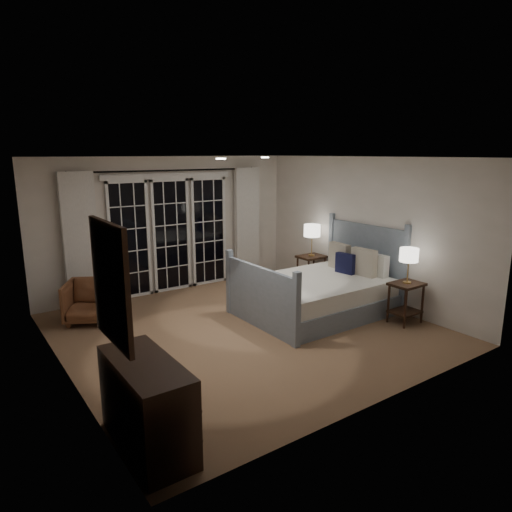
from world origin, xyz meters
TOP-DOWN VIEW (x-y plane):
  - floor at (0.00, 0.00)m, footprint 5.00×5.00m
  - ceiling at (0.00, 0.00)m, footprint 5.00×5.00m
  - wall_left at (-2.50, 0.00)m, footprint 0.02×5.00m
  - wall_right at (2.50, 0.00)m, footprint 0.02×5.00m
  - wall_back at (0.00, 2.50)m, footprint 5.00×0.02m
  - wall_front at (0.00, -2.50)m, footprint 5.00×0.02m
  - french_doors at (0.00, 2.46)m, footprint 2.50×0.04m
  - curtain_rod at (0.00, 2.40)m, footprint 3.50×0.03m
  - curtain_left at (-1.65, 2.38)m, footprint 0.55×0.10m
  - curtain_right at (1.65, 2.38)m, footprint 0.55×0.10m
  - downlight_a at (0.80, 0.60)m, footprint 0.12×0.12m
  - downlight_b at (-0.60, -0.40)m, footprint 0.12×0.12m
  - bed at (1.41, -0.08)m, footprint 2.33×1.67m
  - nightstand_left at (2.17, -1.18)m, footprint 0.49×0.39m
  - nightstand_right at (2.22, 1.02)m, footprint 0.50×0.40m
  - lamp_left at (2.17, -1.18)m, footprint 0.28×0.28m
  - lamp_right at (2.22, 1.02)m, footprint 0.31×0.31m
  - armchair at (-1.77, 1.65)m, footprint 0.95×0.96m
  - dresser at (-2.23, -1.80)m, footprint 0.49×1.15m
  - mirror at (-2.47, -1.80)m, footprint 0.05×0.85m

SIDE VIEW (x-z plane):
  - floor at x=0.00m, z-range 0.00..0.00m
  - armchair at x=-1.77m, z-range 0.00..0.65m
  - bed at x=1.41m, z-range -0.34..1.02m
  - dresser at x=-2.23m, z-range 0.00..0.81m
  - nightstand_left at x=2.17m, z-range 0.10..0.73m
  - nightstand_right at x=2.22m, z-range 0.10..0.75m
  - lamp_left at x=2.17m, z-range 0.79..1.33m
  - french_doors at x=0.00m, z-range -0.01..2.19m
  - lamp_right at x=2.22m, z-range 0.82..1.42m
  - curtain_left at x=-1.65m, z-range 0.02..2.27m
  - curtain_right at x=1.65m, z-range 0.02..2.27m
  - wall_left at x=-2.50m, z-range 0.00..2.50m
  - wall_right at x=2.50m, z-range 0.00..2.50m
  - wall_back at x=0.00m, z-range 0.00..2.50m
  - wall_front at x=0.00m, z-range 0.00..2.50m
  - mirror at x=-2.47m, z-range 1.05..2.05m
  - curtain_rod at x=0.00m, z-range 2.23..2.27m
  - downlight_a at x=0.80m, z-range 2.48..2.50m
  - downlight_b at x=-0.60m, z-range 2.48..2.50m
  - ceiling at x=0.00m, z-range 2.50..2.50m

